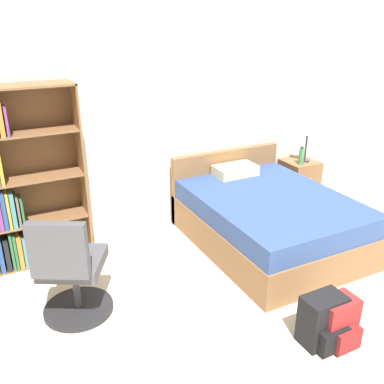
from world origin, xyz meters
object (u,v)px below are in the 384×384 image
at_px(bed, 266,218).
at_px(water_bottle, 301,156).
at_px(bookshelf, 19,186).
at_px(nightstand, 298,182).
at_px(office_chair, 71,273).
at_px(backpack_black, 323,322).
at_px(backpack_red, 337,322).
at_px(table_lamp, 308,130).

relative_size(bed, water_bottle, 8.38).
xyz_separation_m(bookshelf, nightstand, (3.41, -0.08, -0.54)).
bearing_deg(office_chair, water_bottle, 16.24).
xyz_separation_m(bed, office_chair, (-2.18, -0.33, 0.14)).
distance_m(bookshelf, office_chair, 1.19).
relative_size(bed, office_chair, 1.96).
bearing_deg(nightstand, backpack_black, -125.80).
bearing_deg(backpack_black, water_bottle, 54.42).
relative_size(water_bottle, backpack_red, 0.59).
xyz_separation_m(water_bottle, backpack_black, (-1.49, -2.08, -0.51)).
relative_size(bed, table_lamp, 3.76).
bearing_deg(bookshelf, nightstand, -1.39).
bearing_deg(bookshelf, backpack_red, -50.05).
bearing_deg(table_lamp, backpack_red, -124.61).
xyz_separation_m(nightstand, backpack_red, (-1.48, -2.23, -0.12)).
bearing_deg(backpack_red, bed, 73.76).
xyz_separation_m(bookshelf, table_lamp, (3.45, -0.11, 0.18)).
xyz_separation_m(nightstand, water_bottle, (-0.09, -0.10, 0.41)).
relative_size(bookshelf, office_chair, 1.82).
bearing_deg(office_chair, bed, 8.52).
bearing_deg(office_chair, bookshelf, 100.62).
distance_m(bookshelf, table_lamp, 3.46).
height_order(nightstand, table_lamp, table_lamp).
xyz_separation_m(bed, backpack_black, (-0.55, -1.50, -0.11)).
distance_m(office_chair, water_bottle, 3.26).
height_order(bookshelf, backpack_black, bookshelf).
height_order(table_lamp, backpack_black, table_lamp).
relative_size(bookshelf, nightstand, 2.98).
relative_size(water_bottle, backpack_black, 0.56).
distance_m(bookshelf, water_bottle, 3.33).
distance_m(bed, backpack_black, 1.60).
distance_m(water_bottle, backpack_red, 2.59).
distance_m(table_lamp, water_bottle, 0.34).
relative_size(bed, backpack_red, 4.98).
bearing_deg(bookshelf, backpack_black, -51.00).
bearing_deg(backpack_black, table_lamp, 53.10).
bearing_deg(backpack_red, table_lamp, 55.39).
bearing_deg(backpack_black, bookshelf, 129.00).
bearing_deg(backpack_red, water_bottle, 56.84).
relative_size(office_chair, backpack_red, 2.54).
xyz_separation_m(office_chair, nightstand, (3.21, 1.01, -0.14)).
height_order(bookshelf, table_lamp, bookshelf).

